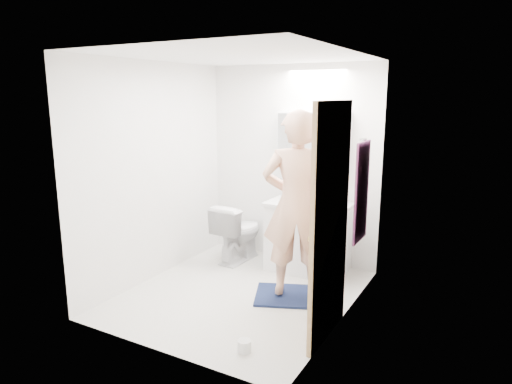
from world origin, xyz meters
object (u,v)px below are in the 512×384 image
Objects in this scene: toothbrush_cup at (331,198)px; toilet_paper_roll at (244,346)px; person at (296,205)px; soap_bottle_b at (299,190)px; medicine_cabinet at (313,142)px; toilet at (238,232)px; vanity_cabinet at (308,238)px; soap_bottle_a at (293,189)px.

toothbrush_cup is 0.93× the size of toilet_paper_roll.
soap_bottle_b is (-0.39, 0.94, -0.07)m from person.
medicine_cabinet is 1.12m from person.
toilet is at bearing 122.47° from toilet_paper_roll.
toothbrush_cup is at bearing -2.75° from soap_bottle_b.
person is (0.18, -0.76, 0.59)m from vanity_cabinet.
medicine_cabinet is 0.62m from soap_bottle_a.
toilet_paper_roll is (0.06, -1.13, -0.93)m from person.
toothbrush_cup is (0.03, 0.92, -0.11)m from person.
vanity_cabinet is at bearing -40.27° from soap_bottle_b.
toothbrush_cup is (1.10, 0.28, 0.50)m from toilet.
soap_bottle_a is at bearing -153.24° from soap_bottle_b.
toilet is 7.17× the size of toothbrush_cup.
toilet reaches higher than toilet_paper_roll.
person is 1.02m from soap_bottle_b.
person reaches higher than toilet_paper_roll.
medicine_cabinet is at bearing -99.23° from person.
soap_bottle_b is at bearing 102.24° from toilet_paper_roll.
person is at bearing -91.79° from toothbrush_cup.
soap_bottle_a is at bearing 104.00° from toilet_paper_roll.
person is at bearing -63.83° from soap_bottle_a.
medicine_cabinet is at bearing 104.64° from vanity_cabinet.
toilet_paper_roll is (0.45, -2.07, -0.86)m from soap_bottle_b.
toilet is 2.13m from toilet_paper_roll.
toilet is at bearing -53.73° from person.
person is 0.93m from toothbrush_cup.
person reaches higher than toilet.
person reaches higher than medicine_cabinet.
vanity_cabinet reaches higher than toilet.
medicine_cabinet is at bearing 97.90° from toilet_paper_roll.
soap_bottle_b is (-0.16, -0.03, -0.59)m from medicine_cabinet.
soap_bottle_a is 1.98× the size of toothbrush_cup.
soap_bottle_a is 0.48m from toothbrush_cup.
medicine_cabinet is 4.88× the size of soap_bottle_b.
toilet is 4.07× the size of soap_bottle_b.
toothbrush_cup is at bearing -10.93° from medicine_cabinet.
medicine_cabinet is 0.69m from toothbrush_cup.
toilet_paper_roll is at bearing -89.10° from toothbrush_cup.
medicine_cabinet is 2.57m from toilet_paper_roll.
medicine_cabinet is at bearing 169.07° from toothbrush_cup.
toothbrush_cup is (0.20, 0.16, 0.48)m from vanity_cabinet.
vanity_cabinet is at bearing -99.59° from person.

